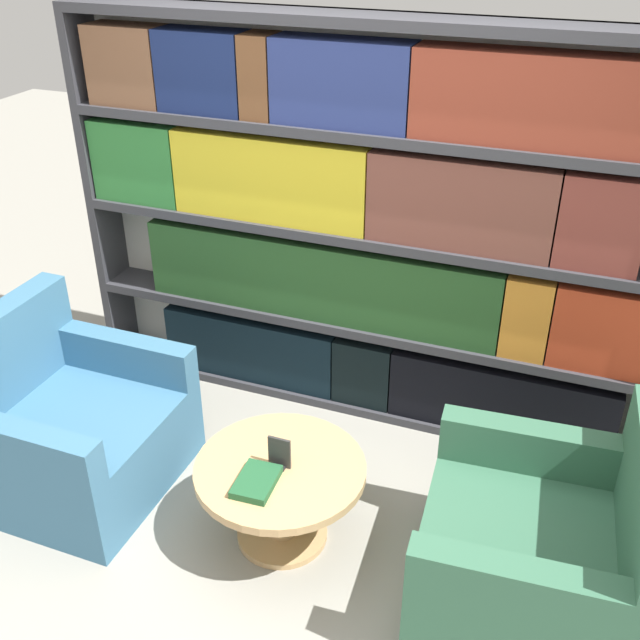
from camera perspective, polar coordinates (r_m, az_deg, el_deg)
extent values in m
plane|color=gray|center=(3.53, -4.39, -17.37)|extent=(14.00, 14.00, 0.00)
cube|color=silver|center=(3.99, 3.44, 7.33)|extent=(3.13, 0.05, 2.11)
cube|color=#333338|center=(4.56, -16.07, 9.15)|extent=(0.05, 0.30, 2.11)
cube|color=#333338|center=(4.39, 2.53, -5.78)|extent=(3.03, 0.30, 0.05)
cube|color=#333338|center=(4.12, 2.68, -0.09)|extent=(3.03, 0.30, 0.05)
cube|color=#333338|center=(3.88, 2.86, 6.67)|extent=(3.03, 0.30, 0.05)
cube|color=#333338|center=(3.70, 3.08, 14.19)|extent=(3.03, 0.30, 0.05)
cube|color=#333338|center=(3.60, 3.31, 21.91)|extent=(3.03, 0.30, 0.05)
cube|color=black|center=(4.45, -5.14, -1.96)|extent=(1.05, 0.20, 0.39)
cube|color=black|center=(4.23, 3.45, -3.75)|extent=(0.33, 0.20, 0.39)
cube|color=black|center=(4.11, 13.66, -5.76)|extent=(1.18, 0.20, 0.39)
cube|color=#254E24|center=(4.04, -0.08, 3.20)|extent=(1.97, 0.20, 0.43)
cube|color=orange|center=(3.83, 15.55, 0.43)|extent=(0.23, 0.20, 0.43)
cube|color=#AF391D|center=(3.83, 20.77, -0.52)|extent=(0.47, 0.20, 0.43)
cube|color=#2E7735|center=(4.30, -13.52, 11.72)|extent=(0.51, 0.20, 0.44)
cube|color=gold|center=(3.93, -3.64, 10.75)|extent=(1.06, 0.20, 0.44)
cube|color=brown|center=(3.65, 10.71, 8.79)|extent=(0.89, 0.20, 0.44)
cube|color=brown|center=(3.61, 20.71, 7.07)|extent=(0.37, 0.20, 0.44)
cube|color=brown|center=(4.18, -14.40, 18.31)|extent=(0.40, 0.20, 0.40)
cube|color=navy|center=(3.95, -8.87, 18.22)|extent=(0.45, 0.20, 0.40)
cube|color=brown|center=(3.81, -4.54, 18.04)|extent=(0.15, 0.20, 0.40)
cube|color=navy|center=(3.65, 1.76, 17.60)|extent=(0.67, 0.20, 0.40)
cube|color=maroon|center=(3.47, 16.54, 15.77)|extent=(1.12, 0.20, 0.40)
cube|color=#386684|center=(3.93, -17.84, -9.12)|extent=(0.88, 0.91, 0.41)
cube|color=#386684|center=(3.91, -23.13, -2.58)|extent=(0.14, 0.90, 0.47)
cube|color=#386684|center=(3.48, -21.55, -9.05)|extent=(0.74, 0.12, 0.21)
cube|color=#386684|center=(3.96, -14.38, -2.65)|extent=(0.74, 0.12, 0.21)
cube|color=#336047|center=(3.29, 15.60, -17.86)|extent=(0.94, 0.96, 0.41)
cube|color=#336047|center=(3.37, 15.49, -9.27)|extent=(0.75, 0.17, 0.21)
cube|color=#336047|center=(2.80, 14.54, -19.16)|extent=(0.75, 0.17, 0.21)
cylinder|color=tan|center=(3.47, -2.96, -13.89)|extent=(0.14, 0.14, 0.38)
cylinder|color=tan|center=(3.59, -2.89, -15.89)|extent=(0.42, 0.42, 0.03)
cylinder|color=tan|center=(3.33, -3.06, -11.29)|extent=(0.75, 0.75, 0.04)
cube|color=black|center=(3.31, -3.07, -10.96)|extent=(0.06, 0.06, 0.01)
cube|color=#2D2D2D|center=(3.26, -3.10, -10.04)|extent=(0.10, 0.01, 0.15)
cube|color=#1E512D|center=(3.22, -4.88, -12.18)|extent=(0.17, 0.24, 0.03)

